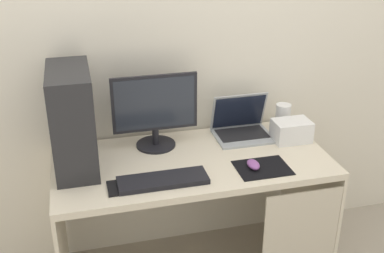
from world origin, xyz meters
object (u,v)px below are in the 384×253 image
object	(u,v)px
speaker	(283,116)
projector	(291,131)
mouse_left	(253,164)
keyboard	(163,180)
monitor	(155,111)
laptop	(242,127)
pc_tower	(73,120)
cell_phone	(115,188)

from	to	relation	value
speaker	projector	size ratio (longest dim) A/B	0.73
mouse_left	keyboard	bearing A→B (deg)	-177.48
monitor	laptop	distance (m)	0.51
pc_tower	monitor	distance (m)	0.43
monitor	mouse_left	world-z (taller)	monitor
keyboard	cell_phone	size ratio (longest dim) A/B	3.23
laptop	monitor	bearing A→B (deg)	-177.69
mouse_left	cell_phone	size ratio (longest dim) A/B	0.74
cell_phone	pc_tower	bearing A→B (deg)	120.39
projector	laptop	bearing A→B (deg)	151.14
laptop	speaker	world-z (taller)	laptop
cell_phone	mouse_left	bearing A→B (deg)	1.90
monitor	mouse_left	size ratio (longest dim) A/B	4.64
speaker	cell_phone	size ratio (longest dim) A/B	1.12
monitor	projector	world-z (taller)	monitor
monitor	mouse_left	xyz separation A→B (m)	(0.42, -0.35, -0.18)
pc_tower	mouse_left	xyz separation A→B (m)	(0.83, -0.25, -0.23)
monitor	keyboard	distance (m)	0.42
laptop	projector	world-z (taller)	laptop
keyboard	laptop	bearing A→B (deg)	36.79
laptop	cell_phone	world-z (taller)	laptop
monitor	speaker	distance (m)	0.76
speaker	mouse_left	distance (m)	0.52
monitor	laptop	world-z (taller)	monitor
monitor	mouse_left	bearing A→B (deg)	-40.27
pc_tower	mouse_left	size ratio (longest dim) A/B	5.16
monitor	projector	size ratio (longest dim) A/B	2.23
monitor	speaker	size ratio (longest dim) A/B	3.05
pc_tower	speaker	xyz separation A→B (m)	(1.16, 0.16, -0.17)
speaker	pc_tower	bearing A→B (deg)	-172.35
monitor	keyboard	xyz separation A→B (m)	(-0.04, -0.37, -0.19)
keyboard	speaker	bearing A→B (deg)	28.22
pc_tower	laptop	xyz separation A→B (m)	(0.90, 0.13, -0.20)
pc_tower	cell_phone	size ratio (longest dim) A/B	3.81
pc_tower	keyboard	xyz separation A→B (m)	(0.38, -0.27, -0.24)
laptop	mouse_left	bearing A→B (deg)	-100.89
monitor	speaker	xyz separation A→B (m)	(0.75, 0.05, -0.13)
projector	mouse_left	bearing A→B (deg)	-142.18
keyboard	monitor	bearing A→B (deg)	84.35
keyboard	cell_phone	bearing A→B (deg)	-179.37
speaker	cell_phone	xyz separation A→B (m)	(-1.01, -0.42, -0.07)
projector	pc_tower	bearing A→B (deg)	179.81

